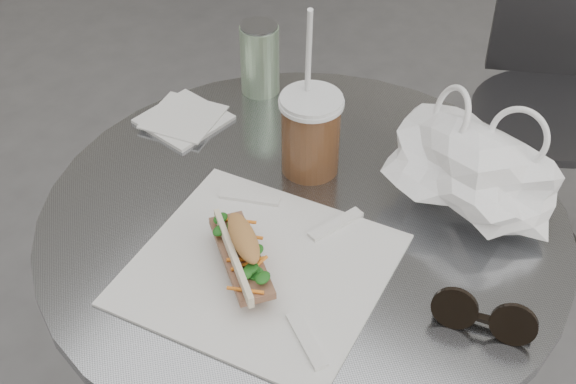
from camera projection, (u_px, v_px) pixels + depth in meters
The scene contains 9 objects.
cafe_table at pixel (301, 338), 1.33m from camera, with size 0.76×0.76×0.74m.
chair_far at pixel (539, 147), 1.96m from camera, with size 0.40×0.42×0.70m.
sandwich_paper at pixel (260, 269), 1.07m from camera, with size 0.32×0.30×0.00m, color white.
banh_mi at pixel (242, 253), 1.04m from camera, with size 0.20×0.19×0.07m.
iced_coffee at pixel (311, 132), 1.19m from camera, with size 0.10×0.10×0.28m.
sunglasses at pixel (484, 318), 0.98m from camera, with size 0.13×0.05×0.06m.
plastic_bag at pixel (471, 170), 1.13m from camera, with size 0.24×0.19×0.12m, color white, non-canonical shape.
napkin_stack at pixel (184, 119), 1.32m from camera, with size 0.14×0.14×0.01m.
drink_can at pixel (260, 58), 1.35m from camera, with size 0.07×0.07×0.13m.
Camera 1 is at (0.43, -0.52, 1.52)m, focal length 50.00 mm.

